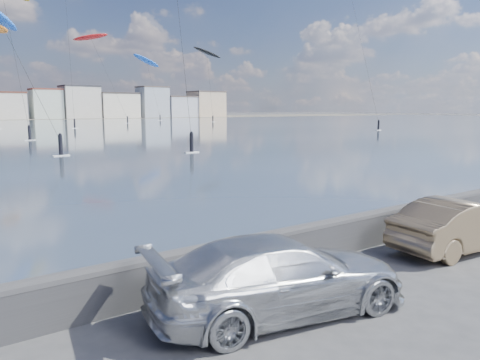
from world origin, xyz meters
name	(u,v)px	position (x,y,z in m)	size (l,w,h in m)	color
ground	(319,320)	(0.00, 0.00, 0.00)	(700.00, 700.00, 0.00)	#333335
seawall	(238,257)	(0.00, 2.70, 0.58)	(400.00, 0.36, 1.08)	#28282B
car_silver	(280,276)	(-0.40, 0.72, 0.79)	(2.21, 5.43, 1.58)	silver
car_champagne	(461,225)	(6.64, 0.83, 0.76)	(1.61, 4.63, 1.52)	#9E8460
kitesurfer_1	(146,61)	(65.46, 147.36, 20.26)	(10.97, 11.58, 23.09)	blue
kitesurfer_8	(91,38)	(40.97, 131.84, 24.17)	(9.60, 20.97, 25.67)	red
kitesurfer_10	(207,53)	(73.86, 121.32, 21.14)	(8.31, 14.13, 23.94)	black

